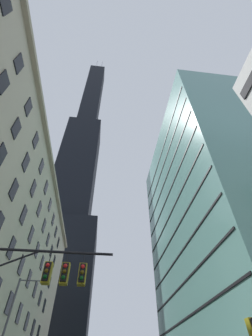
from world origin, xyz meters
The scene contains 4 objects.
dark_skyscraper centered at (-17.00, 82.14, 69.44)m, with size 27.36×27.36×233.75m.
glass_office_midrise centered at (18.44, 26.80, 23.22)m, with size 14.98×34.00×46.43m.
traffic_signal_mast centered at (-4.06, 5.09, 5.04)m, with size 6.63×0.63×6.76m.
street_lamppost centered at (-7.78, 15.15, 5.02)m, with size 2.42×0.32×8.25m.
Camera 1 is at (-1.15, -7.17, 1.46)m, focal length 24.07 mm.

